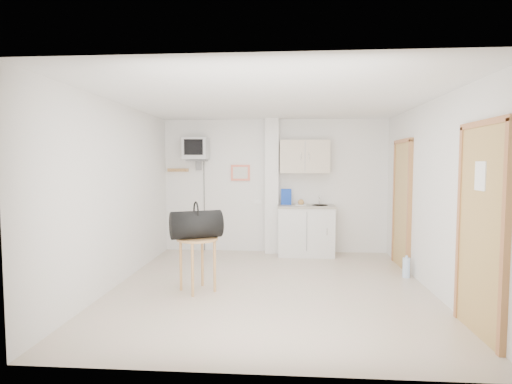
# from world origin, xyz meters

# --- Properties ---
(ground) EXTENTS (4.50, 4.50, 0.00)m
(ground) POSITION_xyz_m (0.00, 0.00, 0.00)
(ground) COLOR #BEAD97
(ground) RESTS_ON ground
(room_envelope) EXTENTS (4.24, 4.54, 2.55)m
(room_envelope) POSITION_xyz_m (0.24, 0.09, 1.54)
(room_envelope) COLOR white
(room_envelope) RESTS_ON ground
(kitchenette) EXTENTS (1.03, 0.58, 2.10)m
(kitchenette) POSITION_xyz_m (0.57, 2.00, 0.80)
(kitchenette) COLOR silver
(kitchenette) RESTS_ON ground
(crt_television) EXTENTS (0.44, 0.45, 2.15)m
(crt_television) POSITION_xyz_m (-1.45, 2.02, 1.94)
(crt_television) COLOR slate
(crt_television) RESTS_ON ground
(round_table) EXTENTS (0.54, 0.54, 0.71)m
(round_table) POSITION_xyz_m (-0.94, -0.22, 0.59)
(round_table) COLOR #B3834D
(round_table) RESTS_ON ground
(duffel_bag) EXTENTS (0.73, 0.59, 0.48)m
(duffel_bag) POSITION_xyz_m (-0.95, -0.26, 0.89)
(duffel_bag) COLOR black
(duffel_bag) RESTS_ON round_table
(water_bottle) EXTENTS (0.11, 0.11, 0.32)m
(water_bottle) POSITION_xyz_m (1.98, 0.62, 0.15)
(water_bottle) COLOR #B9D8FA
(water_bottle) RESTS_ON ground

